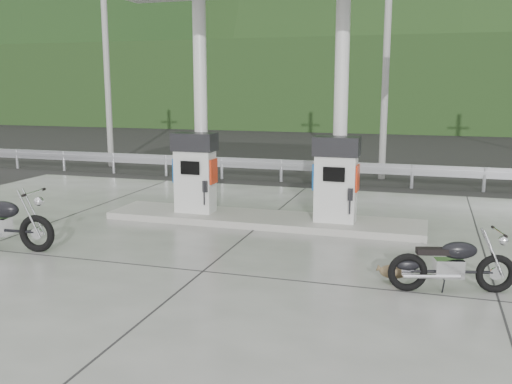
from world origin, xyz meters
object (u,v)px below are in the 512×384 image
(gas_pump_right, at_px, (336,179))
(motorcycle_right, at_px, (452,265))
(gas_pump_left, at_px, (195,173))
(duck, at_px, (393,272))

(gas_pump_right, bearing_deg, motorcycle_right, -55.52)
(gas_pump_left, xyz_separation_m, motorcycle_right, (5.45, -3.28, -0.64))
(gas_pump_right, relative_size, duck, 3.58)
(gas_pump_left, bearing_deg, motorcycle_right, -31.02)
(gas_pump_right, distance_m, motorcycle_right, 4.03)
(duck, bearing_deg, gas_pump_right, 109.62)
(gas_pump_left, bearing_deg, duck, -34.58)
(gas_pump_right, distance_m, duck, 3.58)
(gas_pump_right, height_order, duck, gas_pump_right)
(gas_pump_left, relative_size, gas_pump_right, 1.00)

